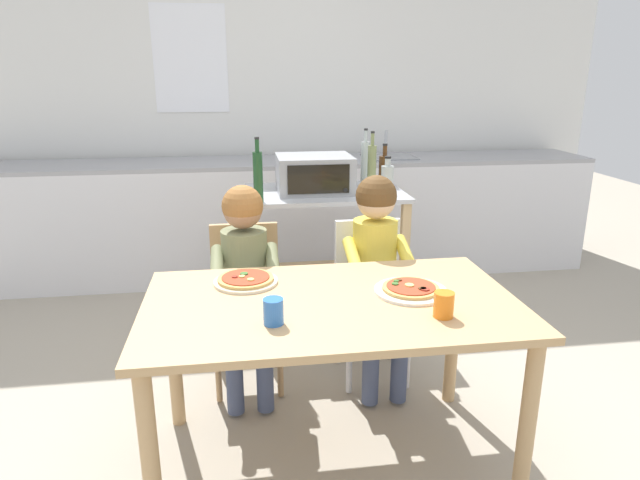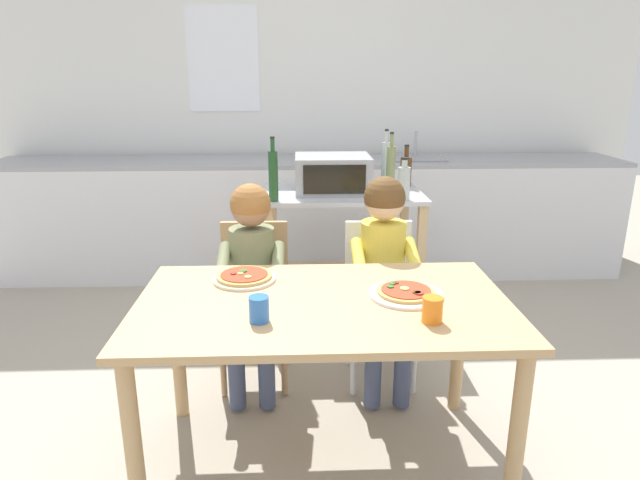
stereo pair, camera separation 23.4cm
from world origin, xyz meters
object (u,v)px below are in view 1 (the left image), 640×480
toaster_oven (314,174)px  dining_chair_right (370,288)px  dining_chair_left (246,293)px  drinking_cup_blue (273,311)px  kitchen_island_cart (324,236)px  bottle_brown_beer (258,176)px  bottle_dark_olive_oil (387,181)px  drinking_cup_orange (444,305)px  dining_table (331,323)px  bottle_clear_vinegar (365,163)px  child_in_olive_shirt (245,266)px  bottle_squat_spirits (372,167)px  pizza_plate_cream (246,280)px  pizza_plate_white (411,290)px  child_in_yellow_shirt (377,256)px  bottle_tall_green_wine (384,169)px

toaster_oven → dining_chair_right: 0.84m
dining_chair_left → drinking_cup_blue: size_ratio=8.80×
kitchen_island_cart → dining_chair_right: (0.14, -0.66, -0.09)m
drinking_cup_blue → bottle_brown_beer: bearing=89.8°
bottle_dark_olive_oil → drinking_cup_blue: 1.49m
kitchen_island_cart → drinking_cup_orange: (0.19, -1.55, 0.19)m
bottle_dark_olive_oil → dining_table: bearing=-114.6°
bottle_clear_vinegar → dining_table: size_ratio=0.26×
drinking_cup_orange → bottle_dark_olive_oil: bearing=84.0°
bottle_dark_olive_oil → bottle_clear_vinegar: (-0.05, 0.34, 0.05)m
child_in_olive_shirt → drinking_cup_orange: (0.69, -0.79, 0.10)m
drinking_cup_blue → bottle_squat_spirits: bearing=64.8°
bottle_brown_beer → bottle_clear_vinegar: size_ratio=0.99×
bottle_clear_vinegar → pizza_plate_cream: bottle_clear_vinegar is taller
toaster_oven → dining_chair_left: 0.92m
bottle_squat_spirits → pizza_plate_white: bottle_squat_spirits is taller
pizza_plate_cream → drinking_cup_orange: drinking_cup_orange is taller
child_in_yellow_shirt → bottle_brown_beer: bearing=136.0°
bottle_brown_beer → bottle_tall_green_wine: bearing=25.6°
dining_chair_left → drinking_cup_blue: bearing=-84.2°
child_in_yellow_shirt → drinking_cup_blue: child_in_yellow_shirt is taller
bottle_brown_beer → bottle_dark_olive_oil: size_ratio=1.50×
toaster_oven → bottle_tall_green_wine: bearing=17.9°
pizza_plate_cream → pizza_plate_white: size_ratio=0.92×
pizza_plate_cream → bottle_clear_vinegar: bearing=57.6°
child_in_olive_shirt → bottle_dark_olive_oil: bearing=32.2°
toaster_oven → bottle_dark_olive_oil: bearing=-31.6°
bottle_squat_spirits → kitchen_island_cart: bearing=170.4°
drinking_cup_orange → drinking_cup_blue: 0.60m
bottle_squat_spirits → pizza_plate_cream: 1.35m
dining_table → kitchen_island_cart: bearing=82.4°
bottle_dark_olive_oil → child_in_olive_shirt: size_ratio=0.23×
bottle_squat_spirits → drinking_cup_orange: size_ratio=3.91×
dining_table → dining_chair_left: dining_chair_left is taller
pizza_plate_white → drinking_cup_blue: drinking_cup_blue is taller
dining_chair_left → dining_chair_right: size_ratio=1.00×
child_in_yellow_shirt → child_in_olive_shirt: bearing=178.9°
pizza_plate_cream → toaster_oven: bearing=68.5°
pizza_plate_cream → drinking_cup_blue: (0.09, -0.40, 0.03)m
child_in_olive_shirt → pizza_plate_cream: bearing=-90.0°
bottle_tall_green_wine → child_in_yellow_shirt: 1.00m
bottle_squat_spirits → pizza_plate_white: (-0.14, -1.27, -0.27)m
pizza_plate_white → drinking_cup_blue: size_ratio=3.12×
drinking_cup_blue → toaster_oven: bearing=77.0°
toaster_oven → drinking_cup_blue: (-0.35, -1.52, -0.20)m
bottle_squat_spirits → bottle_tall_green_wine: bottle_squat_spirits is taller
toaster_oven → bottle_brown_beer: bottle_brown_beer is taller
bottle_squat_spirits → dining_table: 1.43m
child_in_yellow_shirt → pizza_plate_white: child_in_yellow_shirt is taller
toaster_oven → kitchen_island_cart: bearing=6.0°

